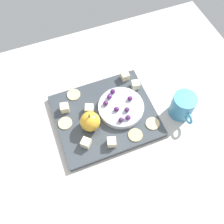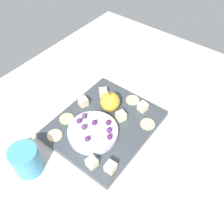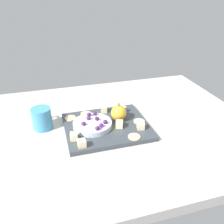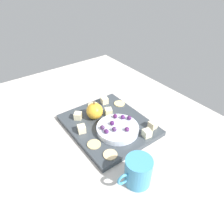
{
  "view_description": "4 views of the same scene",
  "coord_description": "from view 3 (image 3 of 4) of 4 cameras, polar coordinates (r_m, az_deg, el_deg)",
  "views": [
    {
      "loc": [
        10.69,
        36.53,
        81.13
      ],
      "look_at": [
        -3.61,
        -0.6,
        9.44
      ],
      "focal_mm": 39.92,
      "sensor_mm": 36.0,
      "label": 1
    },
    {
      "loc": [
        -39.07,
        -33.98,
        67.5
      ],
      "look_at": [
        0.19,
        -3.91,
        10.32
      ],
      "focal_mm": 38.5,
      "sensor_mm": 36.0,
      "label": 2
    },
    {
      "loc": [
        -22.52,
        -82.83,
        57.78
      ],
      "look_at": [
        0.95,
        -1.12,
        10.68
      ],
      "focal_mm": 38.1,
      "sensor_mm": 36.0,
      "label": 3
    },
    {
      "loc": [
        -51.79,
        32.87,
        56.95
      ],
      "look_at": [
        -1.38,
        -4.45,
        10.07
      ],
      "focal_mm": 32.53,
      "sensor_mm": 36.0,
      "label": 4
    }
  ],
  "objects": [
    {
      "name": "grape_6",
      "position": [
        0.97,
        -3.65,
        -1.56
      ],
      "size": [
        1.84,
        1.66,
        1.64
      ],
      "primitive_type": "ellipsoid",
      "color": "#461A55",
      "rests_on": "serving_dish"
    },
    {
      "name": "apple_whole",
      "position": [
        1.0,
        1.57,
        -0.13
      ],
      "size": [
        6.64,
        6.64,
        6.64
      ],
      "primitive_type": "sphere",
      "color": "gold",
      "rests_on": "platter"
    },
    {
      "name": "cheese_cube_2",
      "position": [
        1.07,
        -1.7,
        0.74
      ],
      "size": [
        3.5,
        3.5,
        2.8
      ],
      "primitive_type": "cube",
      "rotation": [
        0.0,
        0.0,
        1.27
      ],
      "color": "beige",
      "rests_on": "platter"
    },
    {
      "name": "cheese_cube_0",
      "position": [
        0.96,
        1.79,
        -2.93
      ],
      "size": [
        3.65,
        3.65,
        2.8
      ],
      "primitive_type": "cube",
      "rotation": [
        0.0,
        0.0,
        1.18
      ],
      "color": "beige",
      "rests_on": "platter"
    },
    {
      "name": "cheese_cube_3",
      "position": [
        0.95,
        6.9,
        -3.28
      ],
      "size": [
        3.31,
        3.31,
        2.8
      ],
      "primitive_type": "cube",
      "rotation": [
        0.0,
        0.0,
        1.37
      ],
      "color": "beige",
      "rests_on": "platter"
    },
    {
      "name": "grape_5",
      "position": [
        0.94,
        -1.64,
        -2.36
      ],
      "size": [
        1.84,
        1.66,
        1.67
      ],
      "primitive_type": "ellipsoid",
      "color": "#4B1A50",
      "rests_on": "serving_dish"
    },
    {
      "name": "platter",
      "position": [
        0.98,
        -1.36,
        -3.49
      ],
      "size": [
        33.74,
        28.74,
        1.87
      ],
      "primitive_type": "cube",
      "color": "#373E44",
      "rests_on": "table"
    },
    {
      "name": "cracker_0",
      "position": [
        1.0,
        6.54,
        -2.25
      ],
      "size": [
        4.72,
        4.72,
        0.4
      ],
      "primitive_type": "cylinder",
      "color": "#D2B98A",
      "rests_on": "platter"
    },
    {
      "name": "cracker_3",
      "position": [
        0.91,
        5.35,
        -5.94
      ],
      "size": [
        4.72,
        4.72,
        0.4
      ],
      "primitive_type": "cylinder",
      "color": "#D9C387",
      "rests_on": "platter"
    },
    {
      "name": "table",
      "position": [
        1.02,
        -0.68,
        -4.04
      ],
      "size": [
        123.35,
        91.38,
        3.96
      ],
      "primitive_type": "cube",
      "color": "#BAB3AD",
      "rests_on": "ground"
    },
    {
      "name": "grape_2",
      "position": [
        0.94,
        -6.86,
        -2.77
      ],
      "size": [
        1.84,
        1.66,
        1.56
      ],
      "primitive_type": "ellipsoid",
      "color": "#4E1E55",
      "rests_on": "serving_dish"
    },
    {
      "name": "cup",
      "position": [
        1.01,
        -16.46,
        -1.49
      ],
      "size": [
        7.88,
        11.09,
        9.12
      ],
      "color": "#4090BA",
      "rests_on": "table"
    },
    {
      "name": "serving_dish",
      "position": [
        0.96,
        -4.71,
        -3.0
      ],
      "size": [
        15.71,
        15.71,
        2.16
      ],
      "primitive_type": "cylinder",
      "color": "silver",
      "rests_on": "platter"
    },
    {
      "name": "grape_0",
      "position": [
        1.0,
        -4.14,
        -0.35
      ],
      "size": [
        1.84,
        1.66,
        1.65
      ],
      "primitive_type": "ellipsoid",
      "color": "#41234C",
      "rests_on": "serving_dish"
    },
    {
      "name": "grape_7",
      "position": [
        0.92,
        -2.62,
        -3.19
      ],
      "size": [
        1.84,
        1.66,
        1.64
      ],
      "primitive_type": "ellipsoid",
      "color": "#4F2161",
      "rests_on": "serving_dish"
    },
    {
      "name": "cracker_2",
      "position": [
        1.04,
        -9.96,
        -1.45
      ],
      "size": [
        4.72,
        4.72,
        0.4
      ],
      "primitive_type": "cylinder",
      "color": "#D9BC89",
      "rests_on": "platter"
    },
    {
      "name": "grape_1",
      "position": [
        0.9,
        -3.53,
        -3.89
      ],
      "size": [
        1.84,
        1.66,
        1.67
      ],
      "primitive_type": "ellipsoid",
      "color": "#471D52",
      "rests_on": "serving_dish"
    },
    {
      "name": "cracker_1",
      "position": [
        1.06,
        -6.28,
        -0.45
      ],
      "size": [
        4.72,
        4.72,
        0.4
      ],
      "primitive_type": "cylinder",
      "color": "#D5BA7E",
      "rests_on": "platter"
    },
    {
      "name": "cheese_cube_1",
      "position": [
        1.06,
        2.48,
        0.59
      ],
      "size": [
        3.95,
        3.95,
        2.8
      ],
      "primitive_type": "cube",
      "rotation": [
        0.0,
        0.0,
        0.82
      ],
      "color": "beige",
      "rests_on": "platter"
    },
    {
      "name": "cheese_cube_5",
      "position": [
        0.9,
        -9.11,
        -5.81
      ],
      "size": [
        3.23,
        3.23,
        2.8
      ],
      "primitive_type": "cube",
      "rotation": [
        0.0,
        0.0,
        1.4
      ],
      "color": "beige",
      "rests_on": "platter"
    },
    {
      "name": "grape_3",
      "position": [
        0.97,
        -5.64,
        -1.54
      ],
      "size": [
        1.84,
        1.66,
        1.68
      ],
      "primitive_type": "ellipsoid",
      "color": "#472955",
      "rests_on": "serving_dish"
    },
    {
      "name": "apple_stem",
      "position": [
        0.98,
        1.6,
        1.87
      ],
      "size": [
        0.5,
        0.5,
        1.2
      ],
      "primitive_type": "cylinder",
      "color": "brown",
      "rests_on": "apple_whole"
    },
    {
      "name": "cheese_cube_4",
      "position": [
        0.86,
        -7.26,
        -7.47
      ],
      "size": [
        2.96,
        2.96,
        2.8
      ],
      "primitive_type": "cube",
      "rotation": [
        0.0,
        0.0,
        0.06
      ],
      "color": "beige",
      "rests_on": "platter"
    },
    {
      "name": "grape_4",
      "position": [
        1.0,
        -5.54,
        -0.57
      ],
      "size": [
        1.84,
        1.66,
        1.56
      ],
      "primitive_type": "ellipsoid",
      "color": "#491E55",
      "rests_on": "serving_dish"
    }
  ]
}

